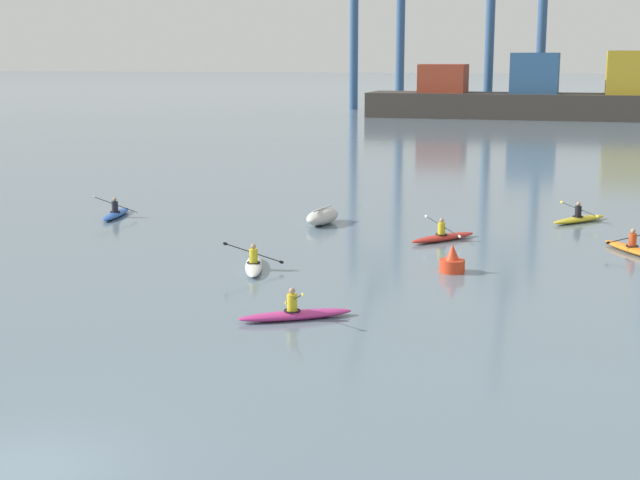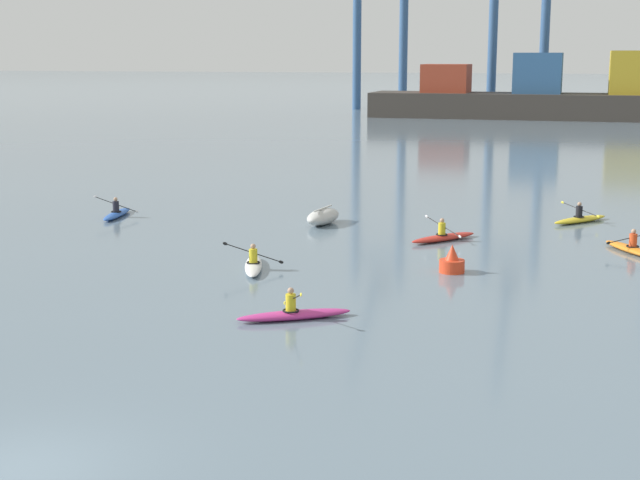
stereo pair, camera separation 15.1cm
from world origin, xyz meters
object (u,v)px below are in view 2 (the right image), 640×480
(kayak_red, at_px, (443,237))
(kayak_yellow, at_px, (580,219))
(channel_buoy, at_px, (452,262))
(kayak_magenta, at_px, (294,314))
(capsized_dinghy, at_px, (323,217))
(kayak_orange, at_px, (631,248))
(kayak_blue, at_px, (117,213))
(container_barge, at_px, (540,96))
(kayak_white, at_px, (253,265))

(kayak_red, relative_size, kayak_yellow, 1.01)
(kayak_yellow, bearing_deg, channel_buoy, -110.24)
(kayak_yellow, distance_m, kayak_magenta, 20.32)
(kayak_red, bearing_deg, capsized_dinghy, 158.49)
(kayak_orange, bearing_deg, kayak_blue, 175.49)
(container_barge, bearing_deg, kayak_red, -90.00)
(container_barge, xyz_separation_m, kayak_yellow, (5.39, -72.63, -2.48))
(kayak_blue, bearing_deg, kayak_white, -40.53)
(container_barge, xyz_separation_m, kayak_magenta, (-2.45, -91.38, -2.48))
(container_barge, distance_m, kayak_magenta, 91.44)
(kayak_red, bearing_deg, container_barge, 90.00)
(kayak_red, xyz_separation_m, kayak_orange, (7.36, -0.34, 0.00))
(kayak_orange, bearing_deg, channel_buoy, -140.01)
(kayak_red, distance_m, kayak_blue, 15.81)
(container_barge, height_order, kayak_blue, container_barge)
(channel_buoy, height_order, kayak_blue, kayak_blue)
(kayak_yellow, bearing_deg, kayak_magenta, -112.69)
(capsized_dinghy, relative_size, kayak_orange, 0.85)
(container_barge, height_order, kayak_white, container_barge)
(kayak_yellow, bearing_deg, kayak_orange, -72.73)
(kayak_yellow, height_order, kayak_blue, kayak_blue)
(kayak_red, height_order, kayak_white, kayak_white)
(container_barge, bearing_deg, kayak_white, -93.85)
(capsized_dinghy, bearing_deg, kayak_white, -89.68)
(channel_buoy, bearing_deg, capsized_dinghy, 131.45)
(capsized_dinghy, bearing_deg, kayak_red, -21.51)
(container_barge, height_order, capsized_dinghy, container_barge)
(kayak_magenta, bearing_deg, kayak_white, 120.21)
(container_barge, xyz_separation_m, channel_buoy, (1.13, -84.19, -2.30))
(container_barge, bearing_deg, kayak_blue, -101.54)
(kayak_orange, bearing_deg, kayak_white, -152.89)
(kayak_red, height_order, kayak_orange, kayak_red)
(kayak_orange, bearing_deg, kayak_magenta, -128.31)
(kayak_white, distance_m, kayak_magenta, 6.59)
(channel_buoy, height_order, kayak_red, channel_buoy)
(kayak_red, distance_m, kayak_white, 9.11)
(channel_buoy, xyz_separation_m, kayak_blue, (-16.88, 7.05, -0.19))
(kayak_orange, bearing_deg, capsized_dinghy, 168.70)
(kayak_orange, distance_m, kayak_blue, 23.18)
(kayak_red, relative_size, kayak_magenta, 0.94)
(kayak_yellow, relative_size, kayak_white, 0.88)
(kayak_orange, xyz_separation_m, kayak_white, (-13.12, -6.72, 0.00))
(kayak_orange, height_order, kayak_white, kayak_white)
(kayak_yellow, distance_m, kayak_orange, 6.63)
(capsized_dinghy, bearing_deg, kayak_magenta, -77.38)
(kayak_red, xyz_separation_m, kayak_blue, (-15.74, 1.48, 0.00))
(container_barge, height_order, kayak_magenta, container_barge)
(container_barge, height_order, channel_buoy, container_barge)
(capsized_dinghy, bearing_deg, kayak_orange, -11.30)
(kayak_blue, bearing_deg, kayak_yellow, 12.05)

